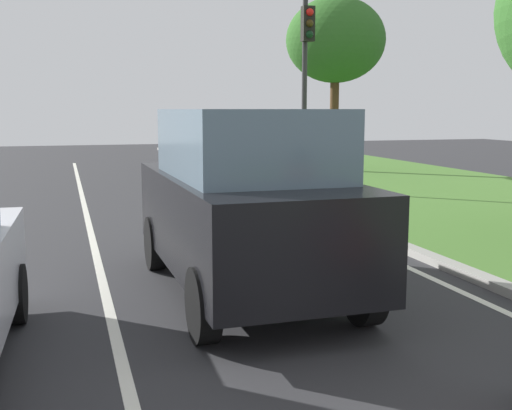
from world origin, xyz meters
TOP-DOWN VIEW (x-y plane):
  - ground_plane at (0.00, 14.00)m, footprint 60.00×60.00m
  - lane_line_center at (-0.70, 14.00)m, footprint 0.12×32.00m
  - lane_line_right_edge at (3.60, 14.00)m, footprint 0.12×32.00m
  - grass_verge_right at (8.50, 14.00)m, footprint 9.00×48.00m
  - curb_right at (4.10, 14.00)m, footprint 0.24×48.00m
  - car_suv_ahead at (0.97, 9.27)m, footprint 2.02×4.53m
  - traffic_light_near_right at (5.17, 18.03)m, footprint 0.32×0.50m
  - tree_roadside_far at (8.32, 23.28)m, footprint 3.53×3.53m

SIDE VIEW (x-z plane):
  - ground_plane at x=0.00m, z-range 0.00..0.00m
  - lane_line_center at x=-0.70m, z-range 0.00..0.01m
  - lane_line_right_edge at x=3.60m, z-range 0.00..0.01m
  - grass_verge_right at x=8.50m, z-range 0.00..0.06m
  - curb_right at x=4.10m, z-range 0.00..0.12m
  - car_suv_ahead at x=0.97m, z-range 0.03..2.31m
  - traffic_light_near_right at x=5.17m, z-range 0.87..6.17m
  - tree_roadside_far at x=8.32m, z-range 1.58..7.79m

